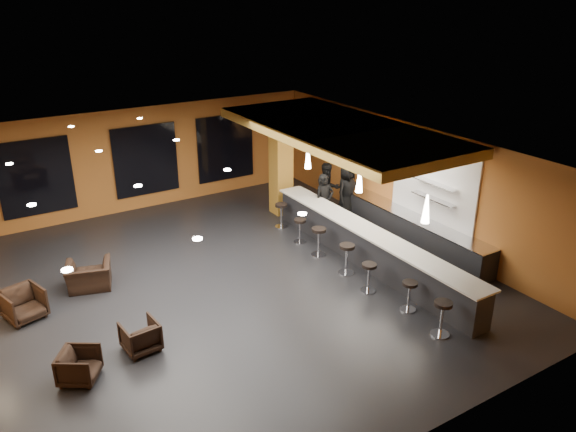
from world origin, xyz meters
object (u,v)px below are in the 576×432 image
staff_c (347,191)px  bar_stool_0 (442,314)px  bar_stool_4 (319,238)px  armchair_b (140,336)px  prep_counter (409,229)px  bar_stool_2 (369,274)px  bar_counter (368,248)px  armchair_a (79,366)px  bar_stool_6 (281,212)px  staff_a (324,201)px  bar_stool_5 (300,228)px  pendant_0 (426,209)px  armchair_d (89,276)px  bar_stool_3 (347,255)px  pendant_1 (359,180)px  armchair_c (24,304)px  pendant_2 (308,157)px  staff_b (327,190)px  column (281,163)px

staff_c → bar_stool_0: 7.00m
bar_stool_4 → armchair_b: bearing=-163.4°
prep_counter → bar_stool_2: bearing=-150.3°
bar_counter → armchair_a: bar_counter is taller
prep_counter → armchair_b: (-8.59, -1.03, -0.10)m
bar_stool_6 → bar_counter: bearing=-79.2°
staff_a → bar_stool_5: staff_a is taller
staff_c → bar_stool_6: (-2.26, 0.42, -0.42)m
pendant_0 → bar_stool_5: pendant_0 is taller
armchair_d → bar_stool_6: bar_stool_6 is taller
bar_counter → bar_stool_5: bearing=109.5°
prep_counter → staff_c: (-0.40, 2.57, 0.50)m
bar_stool_2 → bar_stool_3: bearing=83.8°
pendant_1 → armchair_d: size_ratio=0.65×
prep_counter → pendant_1: pendant_1 is taller
armchair_a → bar_stool_6: (7.26, 4.36, 0.18)m
bar_stool_5 → bar_stool_6: bearing=84.7°
bar_stool_0 → bar_stool_2: size_ratio=1.09×
pendant_1 → staff_a: 2.76m
pendant_1 → armchair_c: (-8.50, 1.58, -1.97)m
bar_counter → armchair_b: bar_counter is taller
bar_stool_4 → bar_stool_5: size_ratio=1.13×
pendant_0 → armchair_c: 9.63m
bar_stool_6 → pendant_2: bearing=-36.5°
staff_b → bar_stool_5: bearing=-136.4°
prep_counter → bar_counter: bearing=-166.0°
armchair_c → bar_stool_2: bar_stool_2 is taller
staff_b → bar_stool_6: staff_b is taller
pendant_0 → bar_stool_6: size_ratio=0.88×
pendant_0 → bar_stool_4: bearing=104.2°
pendant_2 → armchair_d: pendant_2 is taller
bar_stool_6 → pendant_1: bearing=-77.5°
bar_stool_5 → bar_stool_6: bar_stool_6 is taller
bar_stool_4 → prep_counter: bearing=-13.8°
bar_stool_2 → prep_counter: bearing=29.7°
pendant_2 → bar_stool_5: 2.17m
column → bar_stool_2: (-0.91, -5.76, -1.25)m
bar_counter → armchair_b: (-6.59, -0.53, -0.17)m
staff_a → armchair_c: staff_a is taller
armchair_a → bar_stool_6: 8.47m
prep_counter → armchair_a: size_ratio=8.28×
prep_counter → bar_stool_6: bearing=131.7°
armchair_d → bar_stool_0: (6.08, -6.24, 0.19)m
staff_b → bar_stool_2: size_ratio=2.40×
column → armchair_c: 8.97m
prep_counter → pendant_1: 2.77m
staff_c → bar_stool_5: 2.57m
pendant_0 → bar_stool_2: (-0.91, 0.84, -1.85)m
column → armchair_b: (-6.59, -5.13, -1.42)m
column → armchair_d: bearing=-164.8°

